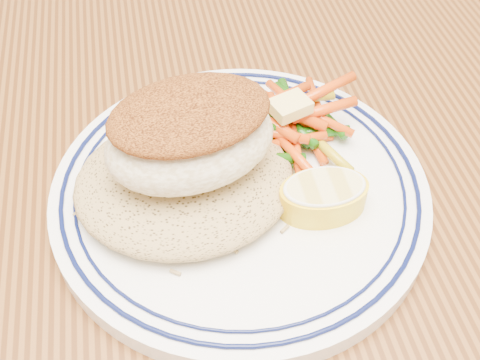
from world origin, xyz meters
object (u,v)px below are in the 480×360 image
at_px(plate, 240,190).
at_px(lemon_wedge, 323,196).
at_px(dining_table, 269,306).
at_px(vegetable_pile, 290,122).
at_px(fish_fillet, 190,134).
at_px(rice_pilaf, 184,178).

bearing_deg(plate, lemon_wedge, -32.06).
relative_size(dining_table, plate, 5.90).
height_order(dining_table, vegetable_pile, vegetable_pile).
bearing_deg(plate, fish_fillet, 172.13).
height_order(plate, vegetable_pile, vegetable_pile).
relative_size(dining_table, rice_pilaf, 10.41).
bearing_deg(rice_pilaf, vegetable_pile, 26.11).
height_order(fish_fillet, lemon_wedge, fish_fillet).
bearing_deg(lemon_wedge, vegetable_pile, 93.14).
xyz_separation_m(rice_pilaf, fish_fillet, (0.01, 0.00, 0.03)).
distance_m(vegetable_pile, lemon_wedge, 0.07).
xyz_separation_m(dining_table, vegetable_pile, (0.03, 0.07, 0.13)).
bearing_deg(vegetable_pile, rice_pilaf, -153.89).
bearing_deg(plate, vegetable_pile, 42.49).
bearing_deg(plate, rice_pilaf, 178.79).
bearing_deg(vegetable_pile, lemon_wedge, -86.86).
bearing_deg(fish_fillet, plate, -7.87).
bearing_deg(dining_table, plate, 119.31).
xyz_separation_m(rice_pilaf, vegetable_pile, (0.08, 0.04, 0.00)).
bearing_deg(vegetable_pile, dining_table, -110.73).
distance_m(plate, rice_pilaf, 0.04).
bearing_deg(vegetable_pile, fish_fillet, -154.04).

